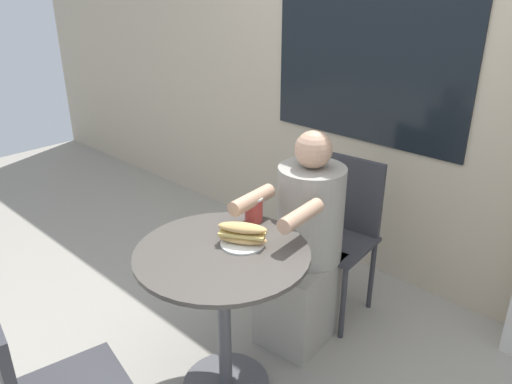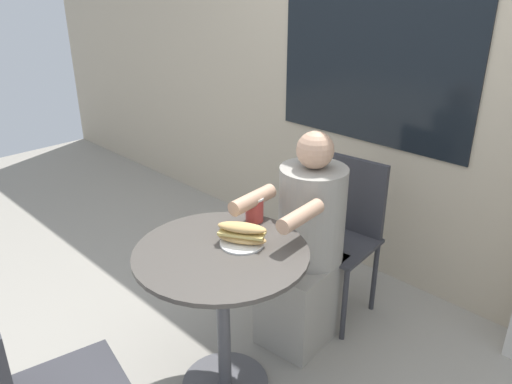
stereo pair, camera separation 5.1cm
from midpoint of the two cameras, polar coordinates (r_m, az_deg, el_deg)
name	(u,v)px [view 1 (the left image)]	position (r m, az deg, el deg)	size (l,w,h in m)	color
storefront_wall	(408,46)	(2.91, 16.45, 15.68)	(8.00, 0.09, 2.80)	#B7A88E
cafe_table	(223,290)	(2.16, -4.45, -11.14)	(0.73, 0.73, 0.72)	#47423D
diner_chair	(343,223)	(2.75, 9.39, -3.47)	(0.42, 0.42, 0.87)	#333338
seated_diner	(305,254)	(2.51, 5.01, -7.06)	(0.37, 0.60, 1.11)	gray
sandwich_on_plate	(242,235)	(2.08, -2.25, -4.93)	(0.22, 0.19, 0.10)	white
drink_cup	(254,209)	(2.27, -0.90, -1.93)	(0.09, 0.09, 0.12)	#B73D38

